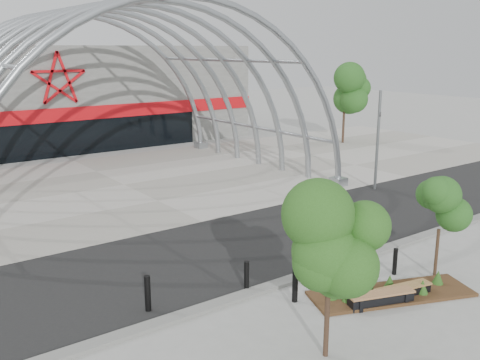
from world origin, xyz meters
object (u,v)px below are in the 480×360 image
(bollard_2, at_px, (295,285))
(bench_1, at_px, (403,292))
(bench_0, at_px, (381,299))
(street_tree_0, at_px, (330,245))
(signal_pole, at_px, (378,139))
(street_tree_1, at_px, (441,210))

(bollard_2, bearing_deg, bench_1, -32.46)
(bench_1, bearing_deg, bench_0, 175.91)
(bench_0, height_order, bollard_2, bollard_2)
(bench_0, height_order, bench_1, bench_0)
(street_tree_0, relative_size, bench_0, 1.92)
(street_tree_0, distance_m, bollard_2, 3.97)
(street_tree_0, height_order, bench_0, street_tree_0)
(bench_1, distance_m, bollard_2, 3.50)
(bench_1, bearing_deg, signal_pole, 43.66)
(bench_1, bearing_deg, street_tree_0, -168.34)
(bench_0, relative_size, bench_1, 1.07)
(signal_pole, height_order, street_tree_0, signal_pole)
(street_tree_0, height_order, bench_1, street_tree_0)
(street_tree_0, relative_size, bollard_2, 3.73)
(street_tree_1, relative_size, bench_0, 1.53)
(street_tree_1, distance_m, bench_1, 3.25)
(street_tree_0, relative_size, street_tree_1, 1.26)
(street_tree_1, xyz_separation_m, bench_1, (-2.34, -0.42, -2.22))
(signal_pole, bearing_deg, bench_0, -139.24)
(bench_0, bearing_deg, bollard_2, 137.28)
(street_tree_0, bearing_deg, signal_pole, 36.05)
(bench_1, bearing_deg, bollard_2, 147.54)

